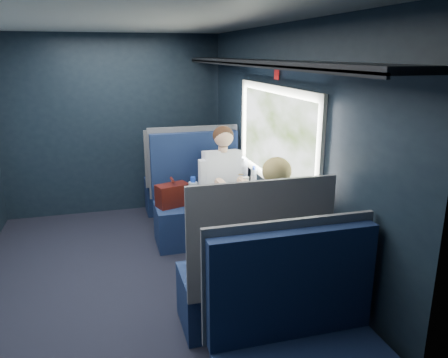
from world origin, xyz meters
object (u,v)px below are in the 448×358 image
object	(u,v)px
seat_row_front	(184,182)
woman	(272,228)
seat_bay_far	(249,278)
bottle_small	(254,177)
seat_bay_near	(198,204)
man	(224,181)
laptop	(269,192)
seat_row_back	(301,357)
cup	(246,181)
table	(238,207)

from	to	relation	value
seat_row_front	woman	world-z (taller)	woman
seat_bay_far	bottle_small	size ratio (longest dim) A/B	6.15
seat_bay_near	man	size ratio (longest dim) A/B	0.95
laptop	bottle_small	bearing A→B (deg)	89.03
seat_row_back	laptop	xyz separation A→B (m)	(0.47, 1.75, 0.40)
seat_row_front	man	xyz separation A→B (m)	(0.25, -1.10, 0.31)
seat_bay_far	seat_row_front	size ratio (longest dim) A/B	1.09
seat_row_front	cup	world-z (taller)	seat_row_front
table	seat_bay_far	xyz separation A→B (m)	(-0.18, -0.87, -0.25)
bottle_small	cup	world-z (taller)	bottle_small
table	man	world-z (taller)	man
cup	woman	bearing A→B (deg)	-97.75
seat_bay_near	seat_row_front	bearing A→B (deg)	89.11
seat_bay_far	cup	size ratio (longest dim) A/B	14.94
seat_row_back	man	world-z (taller)	man
woman	cup	bearing A→B (deg)	82.25
seat_row_back	woman	world-z (taller)	woman
laptop	seat_bay_far	bearing A→B (deg)	-119.68
seat_bay_near	seat_row_back	xyz separation A→B (m)	(0.01, -2.67, -0.01)
laptop	seat_bay_near	bearing A→B (deg)	117.84
seat_bay_far	seat_row_front	xyz separation A→B (m)	(0.00, 2.67, -0.00)
woman	cup	world-z (taller)	woman
table	seat_row_front	xyz separation A→B (m)	(-0.18, 1.80, -0.25)
table	laptop	world-z (taller)	laptop
seat_row_back	woman	size ratio (longest dim) A/B	0.88
man	bottle_small	size ratio (longest dim) A/B	6.45
seat_bay_far	laptop	xyz separation A→B (m)	(0.47, 0.83, 0.39)
bottle_small	cup	bearing A→B (deg)	157.92
bottle_small	seat_bay_near	bearing A→B (deg)	136.06
table	bottle_small	bearing A→B (deg)	53.20
bottle_small	cup	xyz separation A→B (m)	(-0.07, 0.03, -0.05)
seat_row_back	woman	bearing A→B (deg)	77.07
seat_bay_near	seat_bay_far	world-z (taller)	same
seat_bay_near	woman	size ratio (longest dim) A/B	0.95
seat_row_front	cup	bearing A→B (deg)	-73.56
bottle_small	cup	distance (m)	0.09
cup	man	bearing A→B (deg)	119.49
seat_row_front	man	world-z (taller)	man
seat_bay_far	man	world-z (taller)	man
seat_bay_near	seat_row_front	world-z (taller)	seat_bay_near
seat_bay_far	man	distance (m)	1.62
table	seat_row_back	xyz separation A→B (m)	(-0.18, -1.80, -0.25)
man	woman	bearing A→B (deg)	-90.00
seat_bay_far	seat_row_back	distance (m)	0.92
seat_row_front	woman	bearing A→B (deg)	-84.30
seat_row_back	man	xyz separation A→B (m)	(0.25, 2.50, 0.31)
seat_bay_near	seat_bay_far	distance (m)	1.75
bottle_small	seat_row_front	bearing A→B (deg)	108.87
seat_row_front	cup	xyz separation A→B (m)	(0.40, -1.37, 0.37)
seat_row_back	bottle_small	size ratio (longest dim) A/B	5.66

